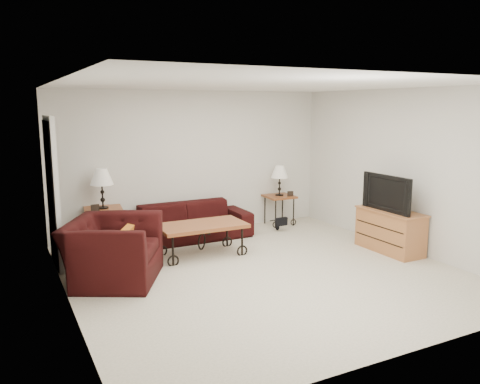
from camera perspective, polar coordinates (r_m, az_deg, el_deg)
name	(u,v)px	position (r m, az deg, el deg)	size (l,w,h in m)	color
ground	(263,272)	(6.67, 2.77, -9.44)	(5.00, 5.00, 0.00)	beige
wall_back	(194,162)	(8.60, -5.47, 3.52)	(5.00, 0.02, 2.50)	silver
wall_front	(409,221)	(4.41, 19.29, -3.31)	(5.00, 0.02, 2.50)	silver
wall_left	(64,198)	(5.57, -20.05, -0.65)	(0.02, 5.00, 2.50)	silver
wall_right	(404,170)	(7.90, 18.82, 2.44)	(0.02, 5.00, 2.50)	silver
ceiling	(265,85)	(6.29, 2.97, 12.56)	(5.00, 5.00, 0.00)	white
doorway	(52,194)	(7.23, -21.36, -0.23)	(0.08, 0.94, 2.04)	black
sofa	(189,222)	(8.22, -6.02, -3.51)	(2.07, 0.81, 0.61)	black
side_table_left	(104,228)	(8.02, -15.75, -4.09)	(0.58, 0.58, 0.63)	brown
side_table_right	(279,210)	(9.20, 4.64, -2.14)	(0.52, 0.52, 0.57)	brown
lamp_left	(102,189)	(7.89, -15.97, 0.39)	(0.36, 0.36, 0.63)	black
lamp_right	(280,181)	(9.10, 4.69, 1.35)	(0.32, 0.32, 0.57)	black
photo_frame_left	(95,208)	(7.76, -16.74, -1.79)	(0.13, 0.02, 0.11)	black
photo_frame_right	(290,194)	(9.09, 5.97, -0.19)	(0.11, 0.02, 0.09)	black
coffee_table	(202,240)	(7.34, -4.53, -5.62)	(1.30, 0.71, 0.49)	brown
armchair	(113,250)	(6.46, -14.75, -6.68)	(1.24, 1.08, 0.80)	black
throw_pillow	(125,241)	(6.41, -13.39, -5.65)	(0.36, 0.10, 0.36)	#B36017
tv_stand	(390,231)	(7.85, 17.27, -4.41)	(0.45, 1.08, 0.65)	#B76F44
television	(391,193)	(7.71, 17.40, -0.08)	(0.97, 0.13, 0.56)	black
backpack	(278,218)	(8.79, 4.47, -3.08)	(0.35, 0.27, 0.46)	black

